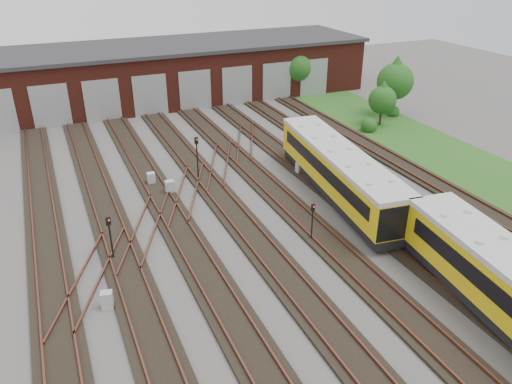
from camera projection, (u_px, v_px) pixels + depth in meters
name	position (u px, v px, depth m)	size (l,w,h in m)	color
ground	(334.00, 287.00, 27.07)	(120.00, 120.00, 0.00)	#464341
track_network	(326.00, 280.00, 27.44)	(30.40, 70.00, 0.33)	black
maintenance_shed	(155.00, 73.00, 58.38)	(51.00, 12.50, 6.35)	#591F16
grass_verge	(464.00, 164.00, 42.10)	(8.00, 55.00, 0.05)	#24501A
signal_mast_0	(110.00, 233.00, 28.65)	(0.29, 0.28, 2.84)	black
signal_mast_1	(312.00, 218.00, 30.58)	(0.22, 0.21, 2.59)	black
signal_mast_2	(197.00, 153.00, 38.63)	(0.29, 0.27, 3.48)	black
signal_mast_3	(352.00, 165.00, 37.47)	(0.25, 0.24, 2.83)	black
relay_cabinet_0	(107.00, 300.00, 25.34)	(0.58, 0.49, 0.97)	#ACAFB2
relay_cabinet_1	(151.00, 179.00, 38.42)	(0.59, 0.49, 0.99)	#ACAFB2
relay_cabinet_2	(170.00, 187.00, 36.97)	(0.63, 0.53, 1.05)	#ACAFB2
relay_cabinet_3	(334.00, 180.00, 38.12)	(0.62, 0.52, 1.04)	#ACAFB2
relay_cabinet_4	(300.00, 168.00, 40.23)	(0.57, 0.48, 0.95)	#ACAFB2
tree_0	(296.00, 63.00, 59.80)	(3.64, 3.64, 6.03)	#332217
tree_1	(383.00, 97.00, 50.05)	(2.80, 2.80, 4.63)	#332217
tree_2	(396.00, 77.00, 52.68)	(3.86, 3.86, 6.40)	#332217
bush_1	(369.00, 124.00, 49.28)	(1.59, 1.59, 1.59)	#174A15
bush_2	(394.00, 110.00, 53.77)	(1.32, 1.32, 1.32)	#174A15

